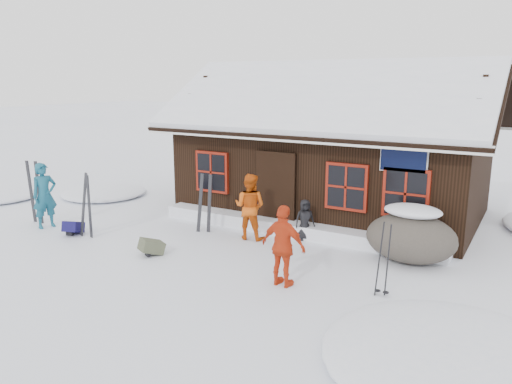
# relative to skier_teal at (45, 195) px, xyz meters

# --- Properties ---
(ground) EXTENTS (120.00, 120.00, 0.00)m
(ground) POSITION_rel_skier_teal_xyz_m (4.47, 0.44, -0.87)
(ground) COLOR white
(ground) RESTS_ON ground
(mountain_hut) EXTENTS (8.90, 6.09, 4.42)m
(mountain_hut) POSITION_rel_skier_teal_xyz_m (5.97, 5.42, 0.71)
(mountain_hut) COLOR black
(mountain_hut) RESTS_ON ground
(snow_drift) EXTENTS (7.60, 0.60, 0.35)m
(snow_drift) POSITION_rel_skier_teal_xyz_m (5.97, 2.69, -0.69)
(snow_drift) COLOR white
(snow_drift) RESTS_ON ground
(snow_mounds) EXTENTS (20.60, 13.20, 0.48)m
(snow_mounds) POSITION_rel_skier_teal_xyz_m (6.12, 2.30, -0.87)
(snow_mounds) COLOR white
(snow_mounds) RESTS_ON ground
(skier_teal) EXTENTS (0.58, 0.73, 1.74)m
(skier_teal) POSITION_rel_skier_teal_xyz_m (0.00, 0.00, 0.00)
(skier_teal) COLOR #16546B
(skier_teal) RESTS_ON ground
(skier_orange_left) EXTENTS (0.86, 0.71, 1.63)m
(skier_orange_left) POSITION_rel_skier_teal_xyz_m (5.17, 1.89, -0.05)
(skier_orange_left) COLOR #CF500E
(skier_orange_left) RESTS_ON ground
(skier_orange_right) EXTENTS (0.96, 0.47, 1.58)m
(skier_orange_right) POSITION_rel_skier_teal_xyz_m (7.20, -0.29, -0.08)
(skier_orange_right) COLOR red
(skier_orange_right) RESTS_ON ground
(skier_crouched) EXTENTS (0.58, 0.57, 1.01)m
(skier_crouched) POSITION_rel_skier_teal_xyz_m (6.37, 2.50, -0.36)
(skier_crouched) COLOR black
(skier_crouched) RESTS_ON ground
(boulder) EXTENTS (1.93, 1.44, 1.13)m
(boulder) POSITION_rel_skier_teal_xyz_m (8.99, 2.24, -0.30)
(boulder) COLOR #534C42
(boulder) RESTS_ON ground
(ski_pair_left) EXTENTS (0.61, 0.23, 1.69)m
(ski_pair_left) POSITION_rel_skier_teal_xyz_m (1.67, -0.08, -0.07)
(ski_pair_left) COLOR black
(ski_pair_left) RESTS_ON ground
(ski_pair_mid) EXTENTS (0.46, 0.09, 1.77)m
(ski_pair_mid) POSITION_rel_skier_teal_xyz_m (-0.62, 0.17, -0.04)
(ski_pair_mid) COLOR black
(ski_pair_mid) RESTS_ON ground
(ski_pair_right) EXTENTS (0.48, 0.15, 1.58)m
(ski_pair_right) POSITION_rel_skier_teal_xyz_m (3.91, 1.75, -0.13)
(ski_pair_right) COLOR black
(ski_pair_right) RESTS_ON ground
(ski_poles) EXTENTS (0.26, 0.13, 1.43)m
(ski_poles) POSITION_rel_skier_teal_xyz_m (8.97, 0.21, -0.19)
(ski_poles) COLOR black
(ski_poles) RESTS_ON ground
(backpack_blue) EXTENTS (0.53, 0.60, 0.27)m
(backpack_blue) POSITION_rel_skier_teal_xyz_m (1.14, -0.10, -0.73)
(backpack_blue) COLOR #120F43
(backpack_blue) RESTS_ON ground
(backpack_olive) EXTENTS (0.56, 0.62, 0.27)m
(backpack_olive) POSITION_rel_skier_teal_xyz_m (3.87, -0.25, -0.73)
(backpack_olive) COLOR #494E37
(backpack_olive) RESTS_ON ground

